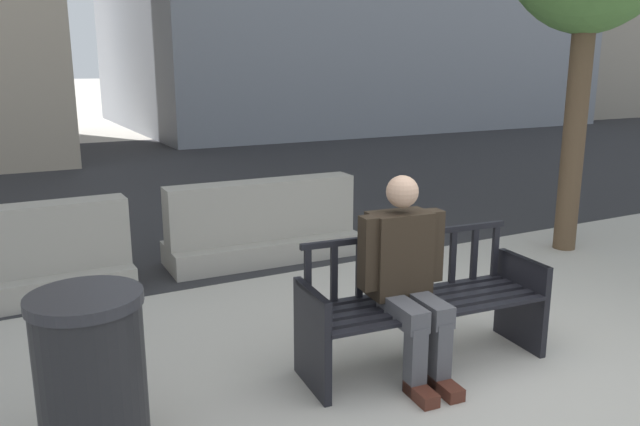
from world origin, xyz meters
TOP-DOWN VIEW (x-y plane):
  - ground_plane at (0.00, 0.00)m, footprint 200.00×200.00m
  - street_asphalt at (0.00, 8.70)m, footprint 120.00×12.00m
  - street_bench at (-0.30, 0.54)m, footprint 1.73×0.67m
  - seated_person at (-0.48, 0.50)m, footprint 0.59×0.75m
  - jersey_barrier_centre at (-0.34, 3.22)m, footprint 2.02×0.73m
  - jersey_barrier_left at (-2.73, 3.10)m, footprint 2.01×0.72m
  - trash_bin at (-2.43, 0.52)m, footprint 0.58×0.58m

SIDE VIEW (x-z plane):
  - ground_plane at x=0.00m, z-range 0.00..0.00m
  - street_asphalt at x=0.00m, z-range 0.00..0.01m
  - jersey_barrier_centre at x=-0.34m, z-range -0.08..0.76m
  - jersey_barrier_left at x=-2.73m, z-range -0.08..0.76m
  - street_bench at x=-0.30m, z-range -0.04..0.84m
  - trash_bin at x=-2.43m, z-range 0.00..0.89m
  - seated_person at x=-0.48m, z-range 0.03..1.35m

